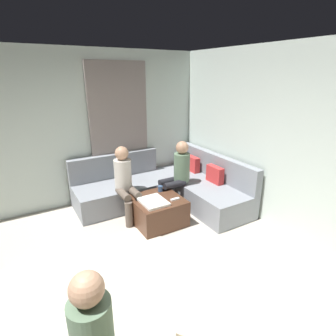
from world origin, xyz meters
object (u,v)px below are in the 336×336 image
at_px(person_on_couch_back, 177,172).
at_px(person_on_couch_side, 125,180).
at_px(sectional_couch, 167,188).
at_px(ottoman, 157,210).
at_px(game_remote, 175,199).
at_px(coffee_mug, 160,189).

distance_m(person_on_couch_back, person_on_couch_side, 0.93).
height_order(sectional_couch, ottoman, sectional_couch).
bearing_deg(ottoman, game_remote, 50.71).
distance_m(ottoman, game_remote, 0.36).
height_order(sectional_couch, game_remote, sectional_couch).
distance_m(coffee_mug, person_on_couch_side, 0.60).
relative_size(ottoman, game_remote, 5.07).
bearing_deg(ottoman, person_on_couch_back, 118.92).
distance_m(sectional_couch, person_on_couch_side, 0.96).
relative_size(ottoman, person_on_couch_back, 0.63).
xyz_separation_m(sectional_couch, person_on_couch_side, (0.15, -0.87, 0.38)).
bearing_deg(ottoman, person_on_couch_side, -139.89).
bearing_deg(person_on_couch_back, game_remote, 144.75).
bearing_deg(ottoman, coffee_mug, 140.71).
xyz_separation_m(ottoman, person_on_couch_back, (-0.31, 0.57, 0.45)).
bearing_deg(sectional_couch, game_remote, -21.54).
relative_size(coffee_mug, person_on_couch_back, 0.08).
height_order(game_remote, person_on_couch_back, person_on_couch_back).
distance_m(coffee_mug, game_remote, 0.40).
bearing_deg(person_on_couch_back, sectional_couch, 12.35).
bearing_deg(game_remote, sectional_couch, 158.46).
bearing_deg(coffee_mug, sectional_couch, 135.98).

